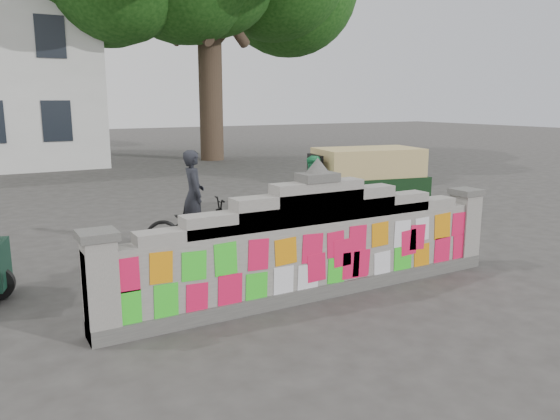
{
  "coord_description": "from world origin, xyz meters",
  "views": [
    {
      "loc": [
        -4.22,
        -6.29,
        2.79
      ],
      "look_at": [
        -0.03,
        1.0,
        1.1
      ],
      "focal_mm": 35.0,
      "sensor_mm": 36.0,
      "label": 1
    }
  ],
  "objects": [
    {
      "name": "cyclist_bike",
      "position": [
        -0.62,
        3.2,
        0.49
      ],
      "size": [
        1.93,
        0.92,
        0.97
      ],
      "primitive_type": "imported",
      "rotation": [
        0.0,
        0.0,
        1.42
      ],
      "color": "black",
      "rests_on": "ground"
    },
    {
      "name": "cyclist_rider",
      "position": [
        -0.62,
        3.2,
        0.83
      ],
      "size": [
        0.48,
        0.66,
        1.65
      ],
      "primitive_type": "imported",
      "rotation": [
        0.0,
        0.0,
        1.42
      ],
      "color": "#202229",
      "rests_on": "ground"
    },
    {
      "name": "parapet_wall",
      "position": [
        -0.0,
        -0.01,
        0.75
      ],
      "size": [
        6.48,
        0.44,
        2.01
      ],
      "color": "#4C4C49",
      "rests_on": "ground"
    },
    {
      "name": "pedestrian",
      "position": [
        2.43,
        3.71,
        0.8
      ],
      "size": [
        0.96,
        0.98,
        1.6
      ],
      "primitive_type": "imported",
      "rotation": [
        0.0,
        0.0,
        -0.9
      ],
      "color": "#2A9B5D",
      "rests_on": "ground"
    },
    {
      "name": "rickshaw_right",
      "position": [
        3.93,
        3.85,
        0.88
      ],
      "size": [
        3.14,
        1.88,
        1.69
      ],
      "rotation": [
        0.0,
        0.0,
        2.95
      ],
      "color": "black",
      "rests_on": "ground"
    },
    {
      "name": "ground",
      "position": [
        0.0,
        0.0,
        0.0
      ],
      "size": [
        100.0,
        100.0,
        0.0
      ],
      "primitive_type": "plane",
      "color": "#383533",
      "rests_on": "ground"
    }
  ]
}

